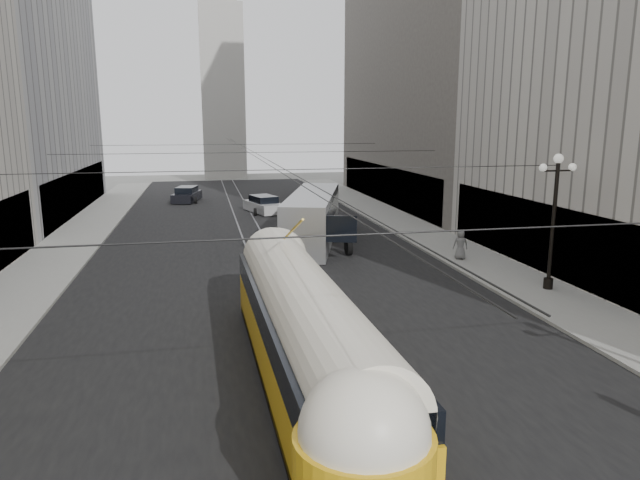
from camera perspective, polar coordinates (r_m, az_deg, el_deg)
name	(u,v)px	position (r m, az deg, el deg)	size (l,w,h in m)	color
road	(255,241)	(38.86, -6.50, -0.14)	(20.00, 85.00, 0.02)	black
sidewalk_left	(78,237)	(43.02, -23.07, 0.24)	(4.00, 72.00, 0.15)	gray
sidewalk_right	(405,225)	(44.84, 8.53, 1.48)	(4.00, 72.00, 0.15)	gray
rail_left	(244,242)	(38.80, -7.60, -0.19)	(0.12, 85.00, 0.04)	gray
rail_right	(266,241)	(38.93, -5.40, -0.10)	(0.12, 85.00, 0.04)	gray
building_right_far	(447,32)	(58.87, 12.55, 19.62)	(12.60, 32.60, 32.60)	#514C47
distant_tower	(222,72)	(85.75, -9.79, 16.24)	(6.00, 6.00, 31.36)	#B2AFA8
lamppost_right_mid	(554,214)	(28.61, 22.35, 2.42)	(1.86, 0.44, 6.37)	black
catenary	(256,155)	(37.11, -6.38, 8.47)	(25.00, 72.00, 0.23)	black
streetcar	(304,329)	(17.45, -1.60, -8.88)	(2.94, 16.69, 3.66)	gold
city_bus	(313,215)	(38.17, -0.71, 2.48)	(6.30, 13.45, 3.30)	#98999D
sedan_white_far	(264,205)	(51.14, -5.67, 3.51)	(3.37, 5.23, 1.53)	white
sedan_dark_far	(187,195)	(59.62, -13.17, 4.42)	(3.06, 5.18, 1.53)	black
pedestrian_sidewalk_right	(461,244)	(33.85, 13.87, -0.44)	(0.84, 0.51, 1.72)	slate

